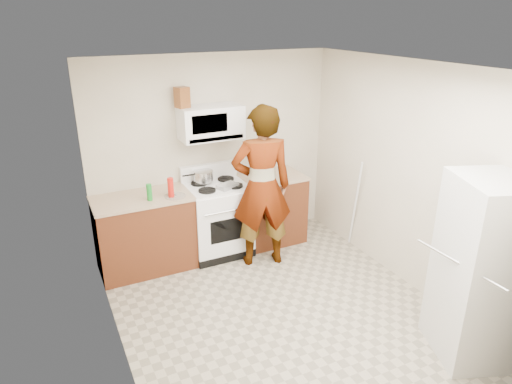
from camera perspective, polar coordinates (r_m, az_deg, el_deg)
floor at (r=5.00m, az=2.95°, el=-14.50°), size 3.60×3.60×0.00m
back_wall at (r=5.92m, az=-5.24°, el=4.85°), size 3.20×0.02×2.50m
right_wall at (r=5.30m, az=18.45°, el=1.81°), size 0.02×3.60×2.50m
cabinet_left at (r=5.67m, az=-13.72°, el=-5.16°), size 1.12×0.62×0.90m
counter_left at (r=5.48m, az=-14.15°, el=-0.79°), size 1.14×0.64×0.03m
cabinet_right at (r=6.20m, az=1.89°, el=-2.15°), size 0.80×0.62×0.90m
counter_right at (r=6.03m, az=1.94°, el=1.92°), size 0.82×0.64×0.03m
gas_range at (r=5.88m, az=-4.81°, el=-3.20°), size 0.76×0.65×1.13m
microwave at (r=5.61m, az=-5.68°, el=8.66°), size 0.76×0.38×0.40m
person at (r=5.43m, az=0.71°, el=0.59°), size 0.82×0.64×2.00m
fridge at (r=4.49m, az=26.86°, el=-8.78°), size 0.91×0.91×1.70m
kettle at (r=6.16m, az=0.81°, el=3.37°), size 0.16×0.16×0.17m
jug at (r=5.48m, az=-9.23°, el=11.60°), size 0.17×0.17×0.24m
saucepan at (r=5.77m, az=-6.63°, el=1.96°), size 0.26×0.26×0.13m
tray at (r=5.60m, az=-3.58°, el=0.75°), size 0.29×0.23×0.05m
bottle_spray at (r=5.36m, az=-10.62°, el=0.53°), size 0.09×0.09×0.23m
bottle_hot_sauce at (r=5.43m, az=-10.68°, el=0.37°), size 0.06×0.06×0.16m
bottle_green_cap at (r=5.33m, az=-13.19°, el=-0.03°), size 0.08×0.08×0.20m
pot_lid at (r=5.41m, az=-10.09°, el=-0.50°), size 0.32×0.32×0.01m
broom at (r=6.04m, az=12.31°, el=-1.54°), size 0.12×0.27×1.23m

